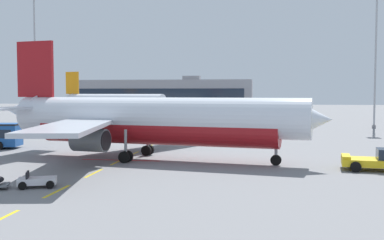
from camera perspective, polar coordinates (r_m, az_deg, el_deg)
ground at (r=61.98m, az=16.25°, el=-2.87°), size 400.00×400.00×0.00m
apron_paint_markings at (r=59.22m, az=-4.84°, el=-3.03°), size 8.00×93.62×0.01m
airliner_foreground at (r=45.32m, az=-5.30°, el=-0.00°), size 34.74×34.14×12.20m
pushback_tug at (r=42.11m, az=22.69°, el=-4.68°), size 6.32×3.80×2.08m
airliner_far_center at (r=122.31m, az=-10.07°, el=2.16°), size 34.81×33.44×12.52m
apron_light_mast_near at (r=94.01m, az=-19.16°, el=8.96°), size 1.80×1.80×25.88m
apron_light_mast_far at (r=91.70m, az=22.12°, el=9.31°), size 1.80×1.80×26.66m
terminal_satellite at (r=164.91m, az=-3.22°, el=3.05°), size 61.72×23.29×12.71m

